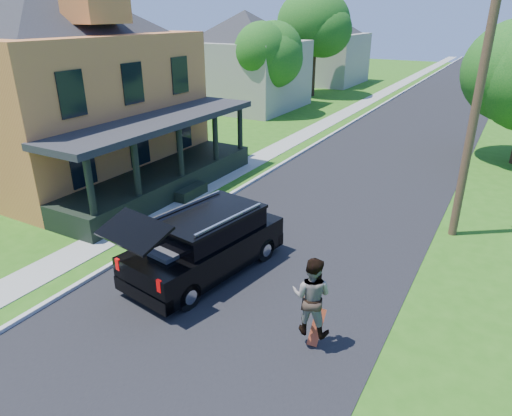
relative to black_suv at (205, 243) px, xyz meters
The scene contains 14 objects.
ground 2.25m from the black_suv, 46.92° to the right, with size 140.00×140.00×0.00m, color #286013.
street 18.58m from the black_suv, 85.67° to the left, with size 8.00×120.00×0.02m, color black.
curb 18.71m from the black_suv, 98.15° to the left, with size 0.15×120.00×0.12m, color #AFAFAA.
sidewalk 19.00m from the black_suv, 102.79° to the left, with size 1.30×120.00×0.03m, color gray.
front_walk 9.31m from the black_suv, 150.93° to the left, with size 6.50×1.20×0.03m, color gray.
main_house 12.89m from the black_suv, 158.48° to the left, with size 15.56×15.56×10.10m.
neighbor_house_mid 25.76m from the black_suv, 118.27° to the left, with size 12.78×12.78×8.30m.
neighbor_house_far 40.49m from the black_suv, 107.45° to the left, with size 12.78×12.78×8.30m.
black_suv is the anchor object (origin of this frame).
skateboarder 4.19m from the black_suv, 20.86° to the right, with size 0.98×0.81×1.85m.
skateboard 4.26m from the black_suv, 18.45° to the right, with size 0.29×0.45×0.88m.
tree_left_mid 22.60m from the black_suv, 113.34° to the left, with size 5.08×5.14×6.73m.
tree_left_far 31.97m from the black_suv, 107.79° to the left, with size 6.05×5.94×9.39m.
utility_pole_near 9.26m from the black_suv, 46.50° to the left, with size 1.65×0.59×8.60m.
Camera 1 is at (5.58, -7.85, 7.02)m, focal length 32.00 mm.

